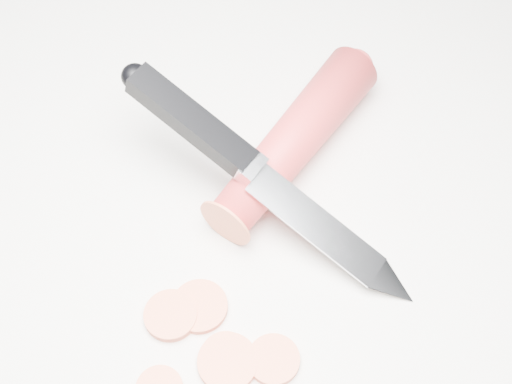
# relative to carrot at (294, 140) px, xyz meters

# --- Properties ---
(ground) EXTENTS (2.40, 2.40, 0.00)m
(ground) POSITION_rel_carrot_xyz_m (-0.02, -0.11, -0.02)
(ground) COLOR silver
(ground) RESTS_ON ground
(carrot) EXTENTS (0.11, 0.18, 0.04)m
(carrot) POSITION_rel_carrot_xyz_m (0.00, 0.00, 0.00)
(carrot) COLOR red
(carrot) RESTS_ON ground
(carrot_slice_1) EXTENTS (0.04, 0.04, 0.01)m
(carrot_slice_1) POSITION_rel_carrot_xyz_m (-0.06, -0.15, -0.02)
(carrot_slice_1) COLOR #EE673E
(carrot_slice_1) RESTS_ON ground
(carrot_slice_2) EXTENTS (0.04, 0.04, 0.01)m
(carrot_slice_2) POSITION_rel_carrot_xyz_m (-0.04, -0.14, -0.02)
(carrot_slice_2) COLOR #EE673E
(carrot_slice_2) RESTS_ON ground
(carrot_slice_4) EXTENTS (0.03, 0.03, 0.01)m
(carrot_slice_4) POSITION_rel_carrot_xyz_m (-0.02, -0.17, -0.02)
(carrot_slice_4) COLOR #EE673E
(carrot_slice_4) RESTS_ON ground
(carrot_slice_5) EXTENTS (0.04, 0.04, 0.01)m
(carrot_slice_5) POSITION_rel_carrot_xyz_m (-0.01, -0.18, -0.02)
(carrot_slice_5) COLOR #EE673E
(carrot_slice_5) RESTS_ON ground
(carrot_slice_8) EXTENTS (0.04, 0.04, 0.01)m
(carrot_slice_8) POSITION_rel_carrot_xyz_m (0.02, -0.17, -0.02)
(carrot_slice_8) COLOR #EE673E
(carrot_slice_8) RESTS_ON ground
(kitchen_knife) EXTENTS (0.25, 0.13, 0.09)m
(kitchen_knife) POSITION_rel_carrot_xyz_m (-0.01, -0.05, 0.02)
(kitchen_knife) COLOR silver
(kitchen_knife) RESTS_ON ground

